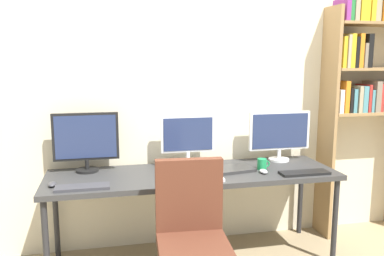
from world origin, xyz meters
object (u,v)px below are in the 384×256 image
Objects in this scene: monitor_left at (86,140)px; keyboard_center at (200,180)px; laptop_closed at (233,169)px; coffee_mug at (262,164)px; keyboard_left at (82,187)px; keyboard_right at (304,173)px; monitor_right at (280,134)px; monitor_center at (188,138)px; bookshelf at (365,80)px; office_chair at (192,253)px; desk at (193,178)px; mouse_left_side at (52,184)px; mouse_right_side at (263,171)px.

keyboard_center is at bearing -28.23° from monitor_left.
monitor_left is 1.60× the size of laptop_closed.
keyboard_left is at bearing -172.07° from coffee_mug.
keyboard_right is 0.34m from coffee_mug.
monitor_center is at bearing -179.99° from monitor_right.
keyboard_center is 1.09× the size of laptop_closed.
monitor_right is 0.96m from keyboard_center.
monitor_left is at bearing -179.60° from bookshelf.
office_chair is 1.93× the size of monitor_left.
mouse_left_side is at bearing -172.63° from desk.
monitor_left is at bearing 179.99° from monitor_center.
mouse_left_side is at bearing -123.00° from monitor_left.
mouse_left_side is (-0.23, -0.35, -0.24)m from monitor_left.
bookshelf reaches higher than mouse_right_side.
bookshelf is 2.51m from monitor_left.
desk is at bearing 164.69° from keyboard_right.
coffee_mug is at bearing 144.27° from keyboard_right.
keyboard_center is at bearing -5.13° from mouse_left_side.
mouse_left_side reaches higher than keyboard_center.
laptop_closed is (-1.32, -0.24, -0.69)m from bookshelf.
laptop_closed is (-0.21, 0.13, -0.00)m from mouse_right_side.
keyboard_center is 0.60m from coffee_mug.
bookshelf is 4.03× the size of monitor_right.
mouse_left_side is (-1.05, -0.35, -0.22)m from monitor_center.
mouse_left_side is (-1.89, 0.09, 0.01)m from keyboard_right.
desk is 1.02× the size of bookshelf.
monitor_left reaches higher than keyboard_center.
bookshelf is at bearing 0.40° from monitor_left.
mouse_right_side is at bearing -40.97° from laptop_closed.
monitor_center is 1.16× the size of keyboard_right.
monitor_center is 1.22× the size of keyboard_left.
monitor_right reaches higher than monitor_center.
coffee_mug is (0.03, 0.11, 0.03)m from mouse_right_side.
monitor_left is at bearing 127.17° from office_chair.
laptop_closed is (0.32, 0.22, 0.00)m from keyboard_center.
keyboard_center reaches higher than desk.
monitor_right reaches higher than desk.
monitor_left is at bearing 165.55° from desk.
monitor_left is (-2.47, -0.02, -0.44)m from bookshelf.
bookshelf is (1.64, 0.23, 0.75)m from desk.
monitor_right is (0.82, 0.21, 0.29)m from desk.
monitor_center is 0.68m from mouse_right_side.
bookshelf reaches higher than desk.
bookshelf is at bearing 7.72° from mouse_left_side.
mouse_left_side is 1.58m from mouse_right_side.
monitor_center is 0.98m from keyboard_left.
monitor_center is at bearing -179.40° from bookshelf.
desk is 23.83× the size of mouse_left_side.
keyboard_right is at bearing -2.85° from mouse_left_side.
coffee_mug is (0.24, -0.02, 0.03)m from laptop_closed.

